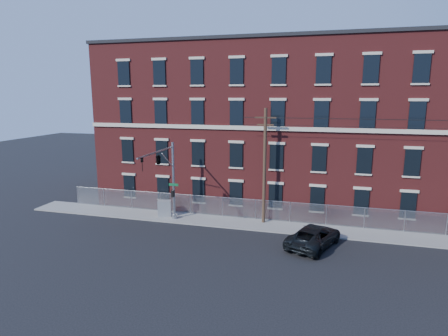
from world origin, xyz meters
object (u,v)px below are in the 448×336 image
utility_pole_near (265,164)px  pickup_truck (314,236)px  traffic_signal_mast (162,166)px  utility_cabinet (165,208)px

utility_pole_near → pickup_truck: size_ratio=1.78×
traffic_signal_mast → pickup_truck: bearing=-3.0°
utility_cabinet → traffic_signal_mast: bearing=-85.9°
pickup_truck → utility_cabinet: 13.96m
utility_pole_near → pickup_truck: 7.56m
traffic_signal_mast → utility_pole_near: (8.00, 3.42, -0.05)m
traffic_signal_mast → utility_pole_near: 8.70m
traffic_signal_mast → pickup_truck: 13.29m
traffic_signal_mast → utility_pole_near: utility_pole_near is taller
traffic_signal_mast → utility_pole_near: bearing=23.1°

